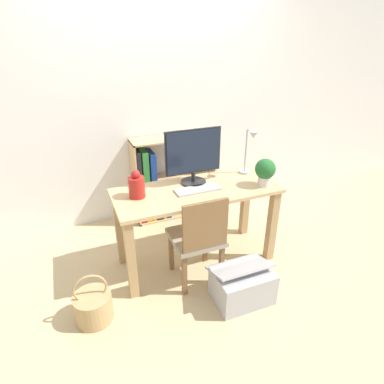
# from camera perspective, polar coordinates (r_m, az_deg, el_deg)

# --- Properties ---
(ground_plane) EXTENTS (10.00, 10.00, 0.00)m
(ground_plane) POSITION_cam_1_polar(r_m,az_deg,el_deg) (3.07, 0.72, -11.82)
(ground_plane) COLOR #CCB284
(wall_back) EXTENTS (8.00, 0.05, 2.60)m
(wall_back) POSITION_cam_1_polar(r_m,az_deg,el_deg) (3.46, -6.23, 16.33)
(wall_back) COLOR white
(wall_back) RESTS_ON ground_plane
(desk) EXTENTS (1.38, 0.58, 0.73)m
(desk) POSITION_cam_1_polar(r_m,az_deg,el_deg) (2.75, 0.78, -2.27)
(desk) COLOR tan
(desk) RESTS_ON ground_plane
(monitor) EXTENTS (0.49, 0.22, 0.48)m
(monitor) POSITION_cam_1_polar(r_m,az_deg,el_deg) (2.70, 0.23, 6.70)
(monitor) COLOR #232326
(monitor) RESTS_ON desk
(keyboard) EXTENTS (0.38, 0.14, 0.02)m
(keyboard) POSITION_cam_1_polar(r_m,az_deg,el_deg) (2.65, 1.06, 0.45)
(keyboard) COLOR #B2B2B7
(keyboard) RESTS_ON desk
(vase) EXTENTS (0.13, 0.13, 0.23)m
(vase) POSITION_cam_1_polar(r_m,az_deg,el_deg) (2.55, -9.82, 1.09)
(vase) COLOR #B2231E
(vase) RESTS_ON desk
(desk_lamp) EXTENTS (0.10, 0.19, 0.42)m
(desk_lamp) POSITION_cam_1_polar(r_m,az_deg,el_deg) (2.90, 10.19, 7.68)
(desk_lamp) COLOR #B7B7BC
(desk_lamp) RESTS_ON desk
(potted_plant) EXTENTS (0.17, 0.17, 0.24)m
(potted_plant) POSITION_cam_1_polar(r_m,az_deg,el_deg) (2.76, 12.86, 3.69)
(potted_plant) COLOR silver
(potted_plant) RESTS_ON desk
(chair) EXTENTS (0.40, 0.40, 0.82)m
(chair) POSITION_cam_1_polar(r_m,az_deg,el_deg) (2.57, 1.20, -8.01)
(chair) COLOR #9E937F
(chair) RESTS_ON ground_plane
(bookshelf) EXTENTS (0.91, 0.28, 0.92)m
(bookshelf) POSITION_cam_1_polar(r_m,az_deg,el_deg) (3.55, -5.80, 1.29)
(bookshelf) COLOR tan
(bookshelf) RESTS_ON ground_plane
(basket) EXTENTS (0.27, 0.27, 0.41)m
(basket) POSITION_cam_1_polar(r_m,az_deg,el_deg) (2.58, -17.13, -18.83)
(basket) COLOR tan
(basket) RESTS_ON ground_plane
(storage_box) EXTENTS (0.45, 0.37, 0.34)m
(storage_box) POSITION_cam_1_polar(r_m,az_deg,el_deg) (2.63, 8.92, -15.93)
(storage_box) COLOR #B2B2B7
(storage_box) RESTS_ON ground_plane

